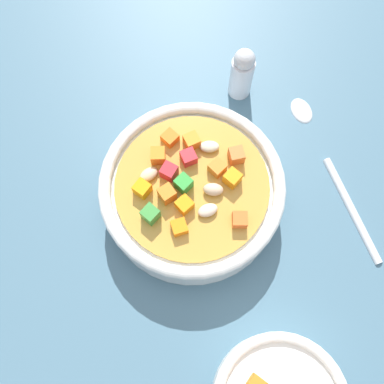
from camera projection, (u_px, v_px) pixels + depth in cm
name	position (u px, v px, depth cm)	size (l,w,h in cm)	color
ground_plane	(192.00, 202.00, 50.56)	(140.00, 140.00, 2.00)	#42667A
soup_bowl_main	(192.00, 191.00, 46.99)	(18.79, 18.79, 6.21)	white
spoon	(333.00, 169.00, 50.32)	(6.38, 20.65, 0.88)	silver
pepper_shaker	(242.00, 73.00, 50.58)	(2.62, 2.62, 7.34)	silver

